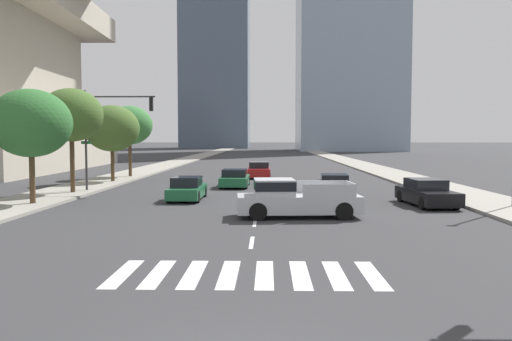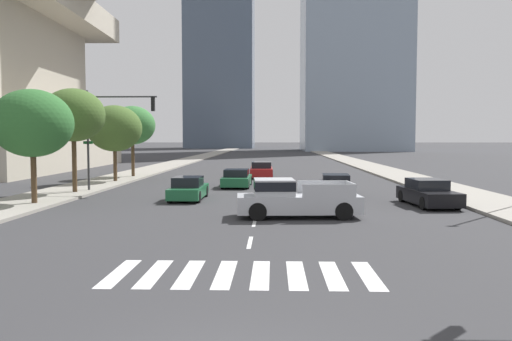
{
  "view_description": "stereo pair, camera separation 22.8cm",
  "coord_description": "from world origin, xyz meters",
  "px_view_note": "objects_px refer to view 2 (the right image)",
  "views": [
    {
      "loc": [
        0.54,
        -6.94,
        3.44
      ],
      "look_at": [
        0.0,
        15.94,
        2.0
      ],
      "focal_mm": 36.4,
      "sensor_mm": 36.0,
      "label": 1
    },
    {
      "loc": [
        0.77,
        -6.93,
        3.44
      ],
      "look_at": [
        0.0,
        15.94,
        2.0
      ],
      "focal_mm": 36.4,
      "sensor_mm": 36.0,
      "label": 2
    }
  ],
  "objects_px": {
    "sedan_green_3": "(188,189)",
    "street_tree_third": "(115,128)",
    "street_tree_second": "(73,115)",
    "sedan_green_1": "(237,179)",
    "sedan_black_2": "(336,186)",
    "pickup_truck": "(292,199)",
    "sedan_red_4": "(262,170)",
    "traffic_signal_far": "(113,122)",
    "street_tree_nearest": "(32,123)",
    "sedan_black_0": "(428,193)",
    "street_tree_fourth": "(132,125)"
  },
  "relations": [
    {
      "from": "pickup_truck",
      "to": "sedan_green_1",
      "type": "height_order",
      "value": "pickup_truck"
    },
    {
      "from": "street_tree_second",
      "to": "street_tree_third",
      "type": "relative_size",
      "value": 1.09
    },
    {
      "from": "sedan_green_1",
      "to": "sedan_green_3",
      "type": "height_order",
      "value": "sedan_green_3"
    },
    {
      "from": "sedan_green_1",
      "to": "sedan_red_4",
      "type": "bearing_deg",
      "value": -9.65
    },
    {
      "from": "sedan_green_1",
      "to": "traffic_signal_far",
      "type": "xyz_separation_m",
      "value": [
        -7.57,
        -3.81,
        3.86
      ]
    },
    {
      "from": "traffic_signal_far",
      "to": "street_tree_third",
      "type": "relative_size",
      "value": 1.08
    },
    {
      "from": "street_tree_fourth",
      "to": "street_tree_second",
      "type": "bearing_deg",
      "value": -90.0
    },
    {
      "from": "street_tree_fourth",
      "to": "sedan_green_1",
      "type": "bearing_deg",
      "value": -40.19
    },
    {
      "from": "pickup_truck",
      "to": "street_tree_second",
      "type": "distance_m",
      "value": 16.16
    },
    {
      "from": "pickup_truck",
      "to": "sedan_red_4",
      "type": "xyz_separation_m",
      "value": [
        -1.85,
        22.37,
        -0.17
      ]
    },
    {
      "from": "sedan_green_1",
      "to": "sedan_green_3",
      "type": "bearing_deg",
      "value": 164.78
    },
    {
      "from": "sedan_black_0",
      "to": "sedan_red_4",
      "type": "distance_m",
      "value": 20.28
    },
    {
      "from": "sedan_black_2",
      "to": "sedan_green_3",
      "type": "bearing_deg",
      "value": -72.24
    },
    {
      "from": "street_tree_nearest",
      "to": "street_tree_second",
      "type": "relative_size",
      "value": 0.91
    },
    {
      "from": "pickup_truck",
      "to": "sedan_black_2",
      "type": "relative_size",
      "value": 1.14
    },
    {
      "from": "sedan_red_4",
      "to": "street_tree_fourth",
      "type": "relative_size",
      "value": 0.75
    },
    {
      "from": "sedan_green_1",
      "to": "sedan_black_2",
      "type": "height_order",
      "value": "sedan_black_2"
    },
    {
      "from": "sedan_black_2",
      "to": "sedan_red_4",
      "type": "bearing_deg",
      "value": -157.36
    },
    {
      "from": "traffic_signal_far",
      "to": "sedan_black_2",
      "type": "bearing_deg",
      "value": -7.17
    },
    {
      "from": "street_tree_second",
      "to": "street_tree_third",
      "type": "xyz_separation_m",
      "value": [
        -0.0,
        8.13,
        -0.65
      ]
    },
    {
      "from": "sedan_black_0",
      "to": "street_tree_third",
      "type": "distance_m",
      "value": 24.0
    },
    {
      "from": "sedan_red_4",
      "to": "street_tree_second",
      "type": "relative_size",
      "value": 0.72
    },
    {
      "from": "sedan_green_1",
      "to": "sedan_green_3",
      "type": "distance_m",
      "value": 7.93
    },
    {
      "from": "traffic_signal_far",
      "to": "street_tree_third",
      "type": "height_order",
      "value": "traffic_signal_far"
    },
    {
      "from": "sedan_green_3",
      "to": "street_tree_fourth",
      "type": "height_order",
      "value": "street_tree_fourth"
    },
    {
      "from": "sedan_black_2",
      "to": "street_tree_third",
      "type": "bearing_deg",
      "value": -114.44
    },
    {
      "from": "sedan_green_1",
      "to": "street_tree_third",
      "type": "height_order",
      "value": "street_tree_third"
    },
    {
      "from": "traffic_signal_far",
      "to": "street_tree_third",
      "type": "bearing_deg",
      "value": 106.24
    },
    {
      "from": "sedan_red_4",
      "to": "street_tree_nearest",
      "type": "height_order",
      "value": "street_tree_nearest"
    },
    {
      "from": "street_tree_fourth",
      "to": "sedan_red_4",
      "type": "bearing_deg",
      "value": 2.01
    },
    {
      "from": "pickup_truck",
      "to": "sedan_red_4",
      "type": "height_order",
      "value": "pickup_truck"
    },
    {
      "from": "pickup_truck",
      "to": "sedan_red_4",
      "type": "relative_size",
      "value": 1.2
    },
    {
      "from": "sedan_black_0",
      "to": "traffic_signal_far",
      "type": "bearing_deg",
      "value": -113.36
    },
    {
      "from": "sedan_red_4",
      "to": "traffic_signal_far",
      "type": "relative_size",
      "value": 0.72
    },
    {
      "from": "pickup_truck",
      "to": "street_tree_third",
      "type": "distance_m",
      "value": 21.58
    },
    {
      "from": "street_tree_second",
      "to": "street_tree_fourth",
      "type": "height_order",
      "value": "street_tree_second"
    },
    {
      "from": "street_tree_third",
      "to": "street_tree_fourth",
      "type": "distance_m",
      "value": 5.07
    },
    {
      "from": "street_tree_nearest",
      "to": "street_tree_second",
      "type": "height_order",
      "value": "street_tree_second"
    },
    {
      "from": "sedan_black_0",
      "to": "sedan_green_3",
      "type": "relative_size",
      "value": 1.1
    },
    {
      "from": "pickup_truck",
      "to": "sedan_green_3",
      "type": "xyz_separation_m",
      "value": [
        -5.57,
        6.28,
        -0.22
      ]
    },
    {
      "from": "sedan_black_2",
      "to": "street_tree_fourth",
      "type": "height_order",
      "value": "street_tree_fourth"
    },
    {
      "from": "sedan_green_1",
      "to": "street_tree_second",
      "type": "height_order",
      "value": "street_tree_second"
    },
    {
      "from": "sedan_green_1",
      "to": "street_tree_third",
      "type": "bearing_deg",
      "value": 73.14
    },
    {
      "from": "sedan_green_1",
      "to": "street_tree_third",
      "type": "distance_m",
      "value": 10.65
    },
    {
      "from": "sedan_black_2",
      "to": "traffic_signal_far",
      "type": "height_order",
      "value": "traffic_signal_far"
    },
    {
      "from": "traffic_signal_far",
      "to": "street_tree_nearest",
      "type": "xyz_separation_m",
      "value": [
        -1.99,
        -6.68,
        -0.27
      ]
    },
    {
      "from": "sedan_green_1",
      "to": "street_tree_second",
      "type": "xyz_separation_m",
      "value": [
        -9.56,
        -5.11,
        4.23
      ]
    },
    {
      "from": "sedan_green_3",
      "to": "street_tree_third",
      "type": "bearing_deg",
      "value": 35.04
    },
    {
      "from": "sedan_green_1",
      "to": "sedan_black_2",
      "type": "relative_size",
      "value": 0.95
    },
    {
      "from": "street_tree_nearest",
      "to": "sedan_green_1",
      "type": "bearing_deg",
      "value": 47.65
    }
  ]
}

